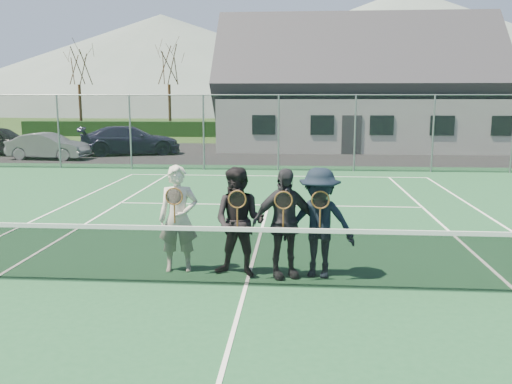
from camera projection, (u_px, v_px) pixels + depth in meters
ground at (283, 154)px, 28.09m from camera, size 220.00×220.00×0.00m
court_surface at (246, 287)px, 8.45m from camera, size 30.00×30.00×0.02m
tarmac_carpark at (207, 153)px, 28.39m from camera, size 40.00×12.00×0.01m
hedge_row at (288, 129)px, 39.77m from camera, size 40.00×1.20×1.10m
hill_west at (162, 64)px, 102.07m from camera, size 110.00×110.00×18.00m
hill_centre at (405, 51)px, 98.28m from camera, size 120.00×120.00×22.00m
car_b at (48, 146)px, 25.53m from camera, size 3.86×1.60×1.24m
car_c at (130, 140)px, 27.62m from camera, size 5.42×3.53×1.46m
court_markings at (246, 286)px, 8.45m from camera, size 11.03×23.83×0.01m
tennis_net at (246, 254)px, 8.36m from camera, size 11.68×0.08×1.10m
perimeter_fence at (278, 133)px, 21.44m from camera, size 30.07×0.07×3.02m
clubhouse at (355, 78)px, 31.01m from camera, size 15.60×8.20×7.70m
tree_a at (78, 58)px, 41.07m from camera, size 3.20×3.20×7.77m
tree_b at (168, 58)px, 40.53m from camera, size 3.20×3.20×7.77m
tree_c at (316, 57)px, 39.69m from camera, size 3.20×3.20×7.77m
tree_d at (455, 56)px, 38.93m from camera, size 3.20×3.20×7.77m
player_a at (178, 219)px, 9.06m from camera, size 0.71×0.54×1.80m
player_b at (239, 222)px, 8.82m from camera, size 1.00×0.86×1.80m
player_c at (284, 223)px, 8.74m from camera, size 1.14×0.77×1.80m
player_d at (319, 223)px, 8.77m from camera, size 1.27×0.89×1.80m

